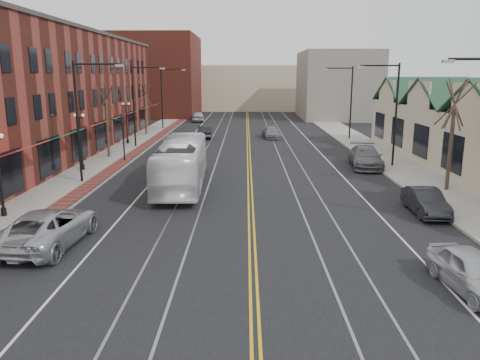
{
  "coord_description": "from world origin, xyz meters",
  "views": [
    {
      "loc": [
        -0.3,
        -15.04,
        7.31
      ],
      "look_at": [
        -0.58,
        8.35,
        2.0
      ],
      "focal_mm": 35.0,
      "sensor_mm": 36.0,
      "label": 1
    }
  ],
  "objects_px": {
    "parked_car_a": "(473,272)",
    "parked_car_d": "(366,158)",
    "transit_bus": "(182,163)",
    "parked_suv": "(48,227)",
    "parked_car_b": "(426,202)",
    "parked_car_c": "(366,157)"
  },
  "relations": [
    {
      "from": "parked_car_a",
      "to": "parked_car_d",
      "type": "xyz_separation_m",
      "value": [
        1.8,
        21.74,
        0.12
      ]
    },
    {
      "from": "transit_bus",
      "to": "parked_suv",
      "type": "distance_m",
      "value": 11.77
    },
    {
      "from": "parked_car_b",
      "to": "parked_car_c",
      "type": "relative_size",
      "value": 0.72
    },
    {
      "from": "transit_bus",
      "to": "parked_car_c",
      "type": "height_order",
      "value": "transit_bus"
    },
    {
      "from": "parked_suv",
      "to": "parked_car_c",
      "type": "height_order",
      "value": "parked_car_c"
    },
    {
      "from": "transit_bus",
      "to": "parked_car_c",
      "type": "distance_m",
      "value": 15.4
    },
    {
      "from": "parked_car_d",
      "to": "parked_car_c",
      "type": "bearing_deg",
      "value": 92.62
    },
    {
      "from": "parked_car_a",
      "to": "parked_suv",
      "type": "bearing_deg",
      "value": 159.22
    },
    {
      "from": "parked_suv",
      "to": "parked_car_c",
      "type": "xyz_separation_m",
      "value": [
        18.16,
        17.7,
        0.02
      ]
    },
    {
      "from": "parked_car_c",
      "to": "parked_car_d",
      "type": "xyz_separation_m",
      "value": [
        0.0,
        -0.17,
        -0.01
      ]
    },
    {
      "from": "transit_bus",
      "to": "parked_car_b",
      "type": "xyz_separation_m",
      "value": [
        13.8,
        -5.99,
        -0.91
      ]
    },
    {
      "from": "parked_suv",
      "to": "parked_car_d",
      "type": "relative_size",
      "value": 1.22
    },
    {
      "from": "parked_car_d",
      "to": "transit_bus",
      "type": "bearing_deg",
      "value": -151.73
    },
    {
      "from": "transit_bus",
      "to": "parked_car_a",
      "type": "height_order",
      "value": "transit_bus"
    },
    {
      "from": "transit_bus",
      "to": "parked_car_b",
      "type": "height_order",
      "value": "transit_bus"
    },
    {
      "from": "parked_car_a",
      "to": "parked_car_c",
      "type": "xyz_separation_m",
      "value": [
        1.8,
        21.91,
        0.13
      ]
    },
    {
      "from": "parked_car_d",
      "to": "parked_suv",
      "type": "bearing_deg",
      "value": -133.39
    },
    {
      "from": "parked_car_a",
      "to": "parked_car_b",
      "type": "height_order",
      "value": "parked_car_a"
    },
    {
      "from": "parked_car_c",
      "to": "parked_car_d",
      "type": "height_order",
      "value": "parked_car_c"
    },
    {
      "from": "parked_car_a",
      "to": "parked_car_d",
      "type": "height_order",
      "value": "parked_car_d"
    },
    {
      "from": "parked_car_a",
      "to": "parked_car_b",
      "type": "distance_m",
      "value": 9.3
    },
    {
      "from": "parked_car_a",
      "to": "parked_car_c",
      "type": "height_order",
      "value": "parked_car_c"
    }
  ]
}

